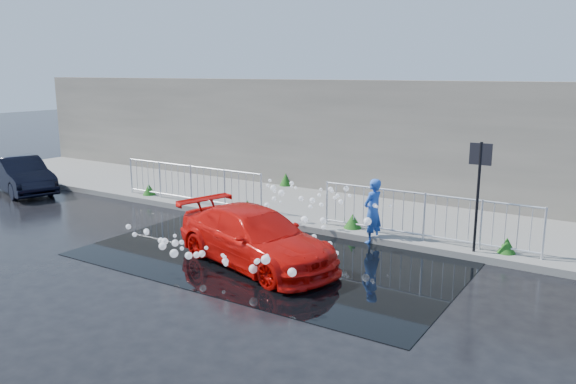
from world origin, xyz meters
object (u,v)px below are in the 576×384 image
sign_post (479,179)px  person (373,211)px  dark_car (21,175)px  red_car (256,237)px

sign_post → person: 2.50m
dark_car → person: size_ratio=2.35×
red_car → sign_post: bearing=-37.7°
red_car → dark_car: 10.65m
dark_car → sign_post: bearing=-68.4°
sign_post → red_car: sign_post is taller
sign_post → person: bearing=-177.5°
sign_post → red_car: 4.77m
dark_car → red_car: bearing=-81.7°
sign_post → red_car: (-3.71, -2.78, -1.15)m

